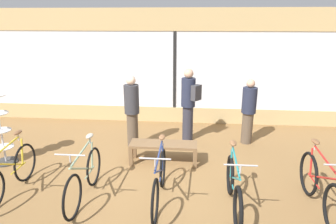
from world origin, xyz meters
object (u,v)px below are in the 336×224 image
display_bench (164,147)px  customer_by_window (132,110)px  bicycle_left (84,177)px  bicycle_center (159,180)px  customer_mid_floor (189,103)px  bicycle_far_left (10,173)px  bicycle_far_right (320,188)px  customer_near_rack (249,110)px  bicycle_right (234,188)px  accessory_rack (1,134)px

display_bench → customer_by_window: customer_by_window is taller
bicycle_left → customer_by_window: size_ratio=0.98×
bicycle_center → customer_mid_floor: customer_mid_floor is taller
bicycle_center → customer_mid_floor: bearing=81.5°
bicycle_far_left → bicycle_left: (1.33, -0.03, -0.00)m
bicycle_left → bicycle_far_right: (3.78, -0.00, 0.01)m
customer_near_rack → customer_mid_floor: (-1.43, 0.05, 0.15)m
display_bench → customer_by_window: size_ratio=0.82×
bicycle_far_left → customer_mid_floor: 4.07m
bicycle_right → display_bench: 1.98m
bicycle_far_right → bicycle_left: bearing=180.0°
accessory_rack → customer_by_window: 2.75m
bicycle_left → customer_mid_floor: bearing=58.7°
bicycle_right → customer_near_rack: size_ratio=1.06×
bicycle_far_left → customer_mid_floor: customer_mid_floor is taller
accessory_rack → customer_by_window: size_ratio=0.91×
bicycle_far_left → customer_by_window: size_ratio=1.00×
bicycle_far_left → customer_by_window: customer_by_window is taller
bicycle_right → bicycle_center: bearing=174.7°
display_bench → bicycle_right: bearing=-50.1°
bicycle_left → display_bench: 1.86m
display_bench → customer_by_window: 1.24m
customer_mid_floor → bicycle_far_left: bearing=-137.9°
customer_near_rack → bicycle_left: bearing=-139.1°
bicycle_far_right → customer_near_rack: customer_near_rack is taller
bicycle_left → bicycle_right: size_ratio=1.00×
display_bench → customer_mid_floor: 1.51m
customer_by_window → bicycle_center: bearing=-67.8°
customer_near_rack → customer_by_window: 2.76m
bicycle_right → customer_by_window: bearing=132.3°
accessory_rack → customer_near_rack: 5.47m
bicycle_far_right → display_bench: bicycle_far_right is taller
bicycle_right → customer_mid_floor: bearing=105.6°
bicycle_far_right → bicycle_center: bearing=179.2°
bicycle_far_right → customer_by_window: (-3.42, 2.21, 0.49)m
bicycle_center → display_bench: bicycle_center is taller
bicycle_far_left → customer_mid_floor: bearing=42.1°
accessory_rack → display_bench: bearing=5.0°
customer_near_rack → customer_mid_floor: bearing=178.0°
accessory_rack → bicycle_far_right: bearing=-10.9°
accessory_rack → bicycle_far_left: bearing=-53.2°
bicycle_center → accessory_rack: 3.60m
customer_mid_floor → customer_near_rack: bearing=-2.0°
accessory_rack → customer_near_rack: (5.25, 1.53, 0.18)m
bicycle_far_right → customer_mid_floor: size_ratio=1.00×
bicycle_far_left → display_bench: bicycle_far_left is taller
bicycle_far_left → display_bench: bearing=29.3°
accessory_rack → display_bench: 3.36m
bicycle_right → display_bench: bicycle_right is taller
customer_by_window → customer_mid_floor: 1.40m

